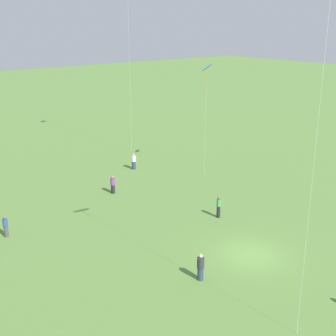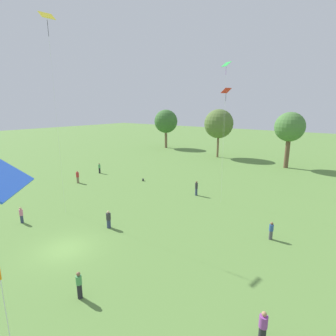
{
  "view_description": "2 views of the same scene",
  "coord_description": "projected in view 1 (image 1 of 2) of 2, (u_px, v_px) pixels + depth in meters",
  "views": [
    {
      "loc": [
        -17.97,
        21.16,
        14.71
      ],
      "look_at": [
        2.02,
        5.32,
        6.5
      ],
      "focal_mm": 50.0,
      "sensor_mm": 36.0,
      "label": 1
    },
    {
      "loc": [
        17.89,
        -10.03,
        11.04
      ],
      "look_at": [
        4.02,
        8.26,
        5.66
      ],
      "focal_mm": 28.0,
      "sensor_mm": 36.0,
      "label": 2
    }
  ],
  "objects": [
    {
      "name": "person_5",
      "position": [
        113.0,
        185.0,
        40.89
      ],
      "size": [
        0.44,
        0.44,
        1.62
      ],
      "rotation": [
        0.0,
        0.0,
        3.07
      ],
      "color": "#232328",
      "rests_on": "ground_plane"
    },
    {
      "name": "person_4",
      "position": [
        6.0,
        226.0,
        32.73
      ],
      "size": [
        0.49,
        0.49,
        1.58
      ],
      "rotation": [
        0.0,
        0.0,
        5.7
      ],
      "color": "#4C4C51",
      "rests_on": "ground_plane"
    },
    {
      "name": "kite_1",
      "position": [
        207.0,
        71.0,
        43.26
      ],
      "size": [
        1.29,
        1.28,
        10.62
      ],
      "rotation": [
        0.0,
        0.0,
        1.59
      ],
      "color": "blue",
      "rests_on": "ground_plane"
    },
    {
      "name": "person_6",
      "position": [
        201.0,
        267.0,
        27.29
      ],
      "size": [
        0.5,
        0.5,
        1.68
      ],
      "rotation": [
        0.0,
        0.0,
        4.9
      ],
      "color": "#333D5B",
      "rests_on": "ground_plane"
    },
    {
      "name": "person_10",
      "position": [
        219.0,
        207.0,
        35.89
      ],
      "size": [
        0.4,
        0.4,
        1.72
      ],
      "rotation": [
        0.0,
        0.0,
        1.36
      ],
      "color": "#232328",
      "rests_on": "ground_plane"
    },
    {
      "name": "person_9",
      "position": [
        134.0,
        162.0,
        47.45
      ],
      "size": [
        0.58,
        0.58,
        1.62
      ],
      "rotation": [
        0.0,
        0.0,
        0.26
      ],
      "color": "#333D5B",
      "rests_on": "ground_plane"
    },
    {
      "name": "ground_plane",
      "position": [
        251.0,
        255.0,
        30.42
      ],
      "size": [
        240.0,
        240.0,
        0.0
      ],
      "primitive_type": "plane",
      "color": "#5B843D"
    }
  ]
}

